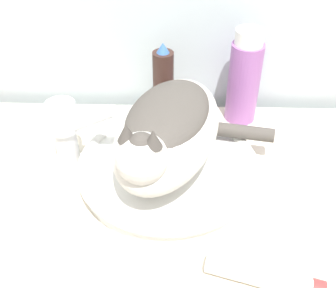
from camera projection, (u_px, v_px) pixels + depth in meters
The scene contains 6 objects.
sink_basin at pixel (168, 168), 0.80m from camera, with size 0.34×0.34×0.05m.
cat at pixel (168, 130), 0.74m from camera, with size 0.33×0.34×0.16m.
faucet at pixel (68, 128), 0.80m from camera, with size 0.14×0.07×0.15m.
hairspray_can_black at pixel (164, 84), 0.93m from camera, with size 0.05×0.05×0.18m.
mouthwash_bottle at pixel (244, 78), 0.91m from camera, with size 0.07×0.07×0.21m.
cream_tube at pixel (265, 278), 0.63m from camera, with size 0.18×0.08×0.04m.
Camera 1 is at (0.04, -0.32, 1.37)m, focal length 45.00 mm.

